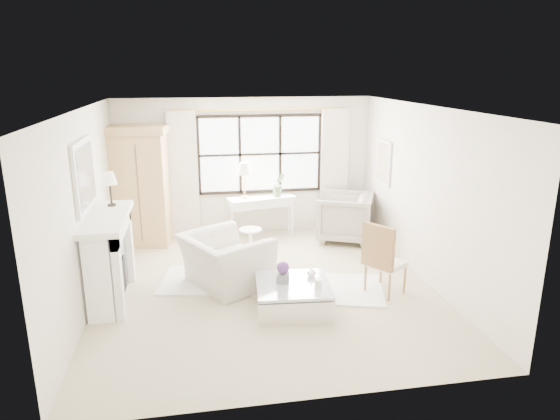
# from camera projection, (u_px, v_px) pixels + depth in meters

# --- Properties ---
(floor) EXTENTS (5.50, 5.50, 0.00)m
(floor) POSITION_uv_depth(u_px,v_px,m) (266.00, 287.00, 7.64)
(floor) COLOR #C4B491
(floor) RESTS_ON ground
(ceiling) EXTENTS (5.50, 5.50, 0.00)m
(ceiling) POSITION_uv_depth(u_px,v_px,m) (264.00, 108.00, 6.90)
(ceiling) COLOR white
(ceiling) RESTS_ON ground
(wall_back) EXTENTS (5.00, 0.00, 5.00)m
(wall_back) POSITION_uv_depth(u_px,v_px,m) (245.00, 167.00, 9.87)
(wall_back) COLOR white
(wall_back) RESTS_ON ground
(wall_front) EXTENTS (5.00, 0.00, 5.00)m
(wall_front) POSITION_uv_depth(u_px,v_px,m) (308.00, 276.00, 4.66)
(wall_front) COLOR beige
(wall_front) RESTS_ON ground
(wall_left) EXTENTS (0.00, 5.50, 5.50)m
(wall_left) POSITION_uv_depth(u_px,v_px,m) (85.00, 210.00, 6.85)
(wall_left) COLOR beige
(wall_left) RESTS_ON ground
(wall_right) EXTENTS (0.00, 5.50, 5.50)m
(wall_right) POSITION_uv_depth(u_px,v_px,m) (426.00, 195.00, 7.69)
(wall_right) COLOR silver
(wall_right) RESTS_ON ground
(window_pane) EXTENTS (2.40, 0.02, 1.50)m
(window_pane) POSITION_uv_depth(u_px,v_px,m) (260.00, 154.00, 9.84)
(window_pane) COLOR white
(window_pane) RESTS_ON wall_back
(window_frame) EXTENTS (2.50, 0.04, 1.50)m
(window_frame) POSITION_uv_depth(u_px,v_px,m) (260.00, 154.00, 9.83)
(window_frame) COLOR black
(window_frame) RESTS_ON wall_back
(curtain_rod) EXTENTS (3.30, 0.04, 0.04)m
(curtain_rod) POSITION_uv_depth(u_px,v_px,m) (260.00, 110.00, 9.54)
(curtain_rod) COLOR #BA9840
(curtain_rod) RESTS_ON wall_back
(curtain_left) EXTENTS (0.55, 0.10, 2.47)m
(curtain_left) POSITION_uv_depth(u_px,v_px,m) (184.00, 176.00, 9.61)
(curtain_left) COLOR beige
(curtain_left) RESTS_ON ground
(curtain_right) EXTENTS (0.55, 0.10, 2.47)m
(curtain_right) POSITION_uv_depth(u_px,v_px,m) (334.00, 170.00, 10.11)
(curtain_right) COLOR silver
(curtain_right) RESTS_ON ground
(fireplace) EXTENTS (0.58, 1.66, 1.26)m
(fireplace) POSITION_uv_depth(u_px,v_px,m) (107.00, 257.00, 7.08)
(fireplace) COLOR white
(fireplace) RESTS_ON ground
(mirror_frame) EXTENTS (0.05, 1.15, 0.95)m
(mirror_frame) POSITION_uv_depth(u_px,v_px,m) (84.00, 175.00, 6.72)
(mirror_frame) COLOR silver
(mirror_frame) RESTS_ON wall_left
(mirror_glass) EXTENTS (0.02, 1.00, 0.80)m
(mirror_glass) POSITION_uv_depth(u_px,v_px,m) (86.00, 175.00, 6.73)
(mirror_glass) COLOR #B5B9C0
(mirror_glass) RESTS_ON wall_left
(art_frame) EXTENTS (0.04, 0.62, 0.82)m
(art_frame) POSITION_uv_depth(u_px,v_px,m) (384.00, 162.00, 9.24)
(art_frame) COLOR white
(art_frame) RESTS_ON wall_right
(art_canvas) EXTENTS (0.01, 0.52, 0.72)m
(art_canvas) POSITION_uv_depth(u_px,v_px,m) (383.00, 162.00, 9.23)
(art_canvas) COLOR #C2B096
(art_canvas) RESTS_ON wall_right
(mantel_lamp) EXTENTS (0.22, 0.22, 0.51)m
(mantel_lamp) POSITION_uv_depth(u_px,v_px,m) (109.00, 180.00, 7.29)
(mantel_lamp) COLOR black
(mantel_lamp) RESTS_ON fireplace
(armoire) EXTENTS (1.21, 0.86, 2.24)m
(armoire) POSITION_uv_depth(u_px,v_px,m) (140.00, 185.00, 9.24)
(armoire) COLOR tan
(armoire) RESTS_ON floor
(console_table) EXTENTS (1.37, 0.71, 0.80)m
(console_table) POSITION_uv_depth(u_px,v_px,m) (261.00, 216.00, 9.89)
(console_table) COLOR white
(console_table) RESTS_ON floor
(console_lamp) EXTENTS (0.28, 0.28, 0.69)m
(console_lamp) POSITION_uv_depth(u_px,v_px,m) (244.00, 170.00, 9.57)
(console_lamp) COLOR #BF9542
(console_lamp) RESTS_ON console_table
(orchid_plant) EXTENTS (0.28, 0.23, 0.47)m
(orchid_plant) POSITION_uv_depth(u_px,v_px,m) (279.00, 185.00, 9.77)
(orchid_plant) COLOR #617D53
(orchid_plant) RESTS_ON console_table
(side_table) EXTENTS (0.40, 0.40, 0.51)m
(side_table) POSITION_uv_depth(u_px,v_px,m) (251.00, 238.00, 8.82)
(side_table) COLOR white
(side_table) RESTS_ON floor
(rug_left) EXTENTS (1.79, 1.41, 0.03)m
(rug_left) POSITION_uv_depth(u_px,v_px,m) (214.00, 280.00, 7.85)
(rug_left) COLOR white
(rug_left) RESTS_ON floor
(rug_right) EXTENTS (1.75, 1.49, 0.03)m
(rug_right) POSITION_uv_depth(u_px,v_px,m) (333.00, 289.00, 7.55)
(rug_right) COLOR white
(rug_right) RESTS_ON floor
(club_armchair) EXTENTS (1.54, 1.61, 0.80)m
(club_armchair) POSITION_uv_depth(u_px,v_px,m) (226.00, 261.00, 7.59)
(club_armchair) COLOR beige
(club_armchair) RESTS_ON floor
(wingback_chair) EXTENTS (1.32, 1.31, 0.92)m
(wingback_chair) POSITION_uv_depth(u_px,v_px,m) (345.00, 217.00, 9.63)
(wingback_chair) COLOR #9F9486
(wingback_chair) RESTS_ON floor
(french_chair) EXTENTS (0.67, 0.67, 1.08)m
(french_chair) POSITION_uv_depth(u_px,v_px,m) (384.00, 273.00, 7.36)
(french_chair) COLOR #A37444
(french_chair) RESTS_ON floor
(coffee_table) EXTENTS (1.08, 1.08, 0.38)m
(coffee_table) POSITION_uv_depth(u_px,v_px,m) (293.00, 296.00, 6.90)
(coffee_table) COLOR silver
(coffee_table) RESTS_ON floor
(planter_box) EXTENTS (0.21, 0.21, 0.12)m
(planter_box) POSITION_uv_depth(u_px,v_px,m) (283.00, 278.00, 6.88)
(planter_box) COLOR slate
(planter_box) RESTS_ON coffee_table
(planter_flowers) EXTENTS (0.17, 0.17, 0.17)m
(planter_flowers) POSITION_uv_depth(u_px,v_px,m) (283.00, 268.00, 6.84)
(planter_flowers) COLOR #4F2B6B
(planter_flowers) RESTS_ON planter_box
(pillar_candle) EXTENTS (0.10, 0.10, 0.12)m
(pillar_candle) POSITION_uv_depth(u_px,v_px,m) (318.00, 284.00, 6.70)
(pillar_candle) COLOR white
(pillar_candle) RESTS_ON coffee_table
(coffee_vase) EXTENTS (0.15, 0.15, 0.14)m
(coffee_vase) POSITION_uv_depth(u_px,v_px,m) (311.00, 272.00, 7.06)
(coffee_vase) COLOR white
(coffee_vase) RESTS_ON coffee_table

